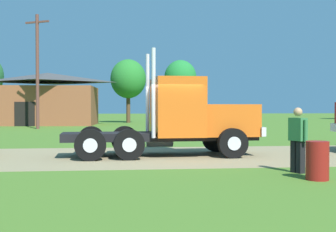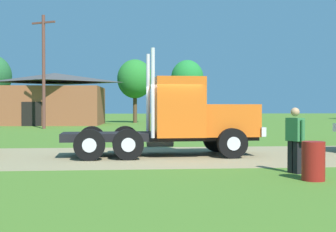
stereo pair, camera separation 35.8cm
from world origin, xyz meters
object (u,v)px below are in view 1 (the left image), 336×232
at_px(steel_barrel, 317,161).
at_px(utility_pole_far, 37,69).
at_px(truck_foreground_white, 184,119).
at_px(visitor_walking_mid, 298,137).
at_px(shed_building, 48,100).

height_order(steel_barrel, utility_pole_far, utility_pole_far).
relative_size(truck_foreground_white, steel_barrel, 7.63).
relative_size(visitor_walking_mid, utility_pole_far, 0.19).
relative_size(shed_building, utility_pole_far, 1.10).
relative_size(visitor_walking_mid, steel_barrel, 1.87).
bearing_deg(utility_pole_far, truck_foreground_white, -66.68).
xyz_separation_m(truck_foreground_white, shed_building, (-9.28, 28.66, 1.14)).
distance_m(truck_foreground_white, shed_building, 30.15).
bearing_deg(utility_pole_far, steel_barrel, -66.76).
distance_m(truck_foreground_white, utility_pole_far, 22.43).
distance_m(truck_foreground_white, steel_barrel, 6.23).
height_order(visitor_walking_mid, shed_building, shed_building).
height_order(truck_foreground_white, shed_building, shed_building).
relative_size(visitor_walking_mid, shed_building, 0.17).
xyz_separation_m(shed_building, utility_pole_far, (0.51, -8.31, 2.34)).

